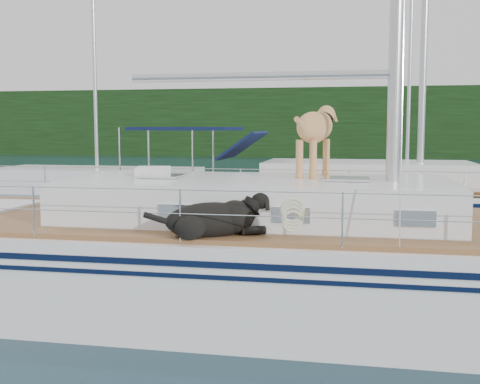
# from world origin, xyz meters

# --- Properties ---
(ground) EXTENTS (120.00, 120.00, 0.00)m
(ground) POSITION_xyz_m (0.00, 0.00, 0.00)
(ground) COLOR black
(ground) RESTS_ON ground
(tree_line) EXTENTS (90.00, 3.00, 6.00)m
(tree_line) POSITION_xyz_m (0.00, 45.00, 3.00)
(tree_line) COLOR black
(tree_line) RESTS_ON ground
(shore_bank) EXTENTS (92.00, 1.00, 1.20)m
(shore_bank) POSITION_xyz_m (0.00, 46.20, 0.60)
(shore_bank) COLOR #595147
(shore_bank) RESTS_ON ground
(main_sailboat) EXTENTS (12.00, 3.92, 14.01)m
(main_sailboat) POSITION_xyz_m (0.11, 0.00, 0.68)
(main_sailboat) COLOR white
(main_sailboat) RESTS_ON ground
(neighbor_sailboat) EXTENTS (11.00, 3.50, 13.30)m
(neighbor_sailboat) POSITION_xyz_m (1.27, 6.33, 0.63)
(neighbor_sailboat) COLOR white
(neighbor_sailboat) RESTS_ON ground
(bg_boat_west) EXTENTS (8.00, 3.00, 11.65)m
(bg_boat_west) POSITION_xyz_m (-8.00, 14.00, 0.45)
(bg_boat_west) COLOR white
(bg_boat_west) RESTS_ON ground
(bg_boat_center) EXTENTS (7.20, 3.00, 11.65)m
(bg_boat_center) POSITION_xyz_m (4.00, 16.00, 0.45)
(bg_boat_center) COLOR white
(bg_boat_center) RESTS_ON ground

